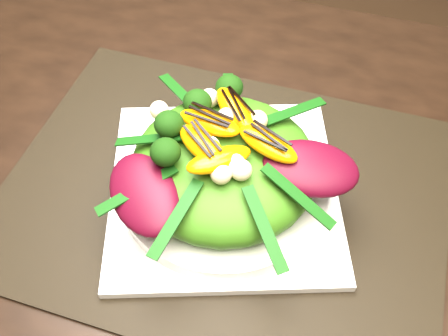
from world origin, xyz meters
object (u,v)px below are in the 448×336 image
(dining_table, at_px, (315,314))
(orange_segment, at_px, (223,116))
(lettuce_mound, at_px, (224,165))
(salad_bowl, at_px, (224,182))
(plate_base, at_px, (224,189))
(placemat, at_px, (224,192))

(dining_table, bearing_deg, orange_segment, 136.17)
(orange_segment, bearing_deg, lettuce_mound, -71.20)
(salad_bowl, bearing_deg, orange_segment, 108.80)
(plate_base, relative_size, salad_bowl, 1.09)
(lettuce_mound, bearing_deg, orange_segment, 108.80)
(plate_base, xyz_separation_m, orange_segment, (-0.01, 0.03, 0.08))
(salad_bowl, height_order, lettuce_mound, lettuce_mound)
(dining_table, xyz_separation_m, plate_base, (-0.12, 0.09, 0.03))
(placemat, distance_m, lettuce_mound, 0.05)
(plate_base, bearing_deg, placemat, 45.00)
(dining_table, height_order, lettuce_mound, dining_table)
(placemat, height_order, salad_bowl, salad_bowl)
(placemat, relative_size, salad_bowl, 2.12)
(placemat, xyz_separation_m, orange_segment, (-0.01, 0.03, 0.08))
(lettuce_mound, bearing_deg, placemat, 45.00)
(plate_base, bearing_deg, salad_bowl, 0.00)
(dining_table, relative_size, orange_segment, 25.82)
(placemat, height_order, orange_segment, orange_segment)
(dining_table, height_order, plate_base, dining_table)
(placemat, distance_m, salad_bowl, 0.02)
(dining_table, xyz_separation_m, salad_bowl, (-0.12, 0.09, 0.04))
(salad_bowl, relative_size, lettuce_mound, 1.16)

